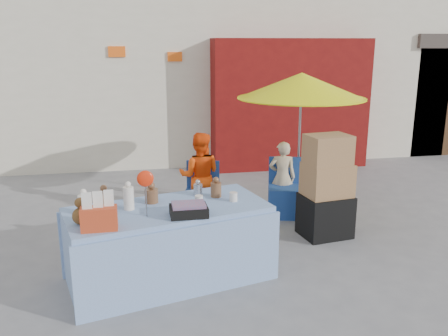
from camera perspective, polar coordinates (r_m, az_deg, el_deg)
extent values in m
plane|color=slate|center=(5.68, -0.21, -11.42)|extent=(80.00, 80.00, 0.00)
cube|color=silver|center=(12.05, -6.54, 13.49)|extent=(12.00, 5.00, 4.50)
cube|color=maroon|center=(9.80, 8.00, 7.58)|extent=(3.20, 0.60, 2.60)
cube|color=#4C331E|center=(13.35, 23.34, 7.99)|extent=(2.60, 3.00, 2.40)
cube|color=#3F3833|center=(13.28, 23.95, 13.76)|extent=(2.80, 3.20, 0.30)
cube|color=#FD6015|center=(9.49, -12.77, 13.50)|extent=(0.32, 0.04, 0.20)
cube|color=#FD6015|center=(9.53, -5.94, 13.18)|extent=(0.28, 0.04, 0.18)
cube|color=#8BACDE|center=(5.21, -6.63, -9.00)|extent=(2.26, 1.42, 0.83)
cube|color=#8BACDE|center=(4.81, -4.74, -11.46)|extent=(2.10, 0.56, 0.77)
cube|color=#8BACDE|center=(5.65, -8.20, -7.42)|extent=(2.10, 0.56, 0.77)
cylinder|color=white|center=(5.01, -16.45, -4.24)|extent=(0.15, 0.15, 0.20)
cylinder|color=brown|center=(5.15, -14.21, -3.69)|extent=(0.16, 0.16, 0.18)
cylinder|color=white|center=(5.02, -11.40, -3.58)|extent=(0.13, 0.13, 0.24)
cylinder|color=brown|center=(5.21, -8.71, -3.32)|extent=(0.17, 0.17, 0.15)
cylinder|color=#B2B2B7|center=(5.40, -3.15, -2.62)|extent=(0.12, 0.12, 0.13)
cylinder|color=brown|center=(5.34, -0.97, -2.62)|extent=(0.15, 0.15, 0.17)
cylinder|color=white|center=(5.10, -3.05, -3.87)|extent=(0.11, 0.11, 0.10)
cylinder|color=white|center=(5.20, 1.14, -3.48)|extent=(0.11, 0.11, 0.10)
sphere|color=brown|center=(4.75, -16.84, -5.54)|extent=(0.17, 0.17, 0.17)
ellipsoid|color=red|center=(4.71, -9.45, -1.27)|extent=(0.17, 0.10, 0.17)
cube|color=#BE3C1C|center=(4.55, -14.79, -5.91)|extent=(0.36, 0.23, 0.22)
cube|color=black|center=(4.78, -4.26, -5.18)|extent=(0.43, 0.35, 0.10)
cube|color=navy|center=(6.87, -2.70, -4.63)|extent=(0.58, 0.57, 0.45)
cube|color=navy|center=(6.95, -2.54, -0.72)|extent=(0.47, 0.16, 0.40)
cube|color=navy|center=(7.14, 7.29, -3.97)|extent=(0.58, 0.57, 0.45)
cube|color=navy|center=(7.23, 7.31, -0.22)|extent=(0.47, 0.16, 0.40)
imported|color=#FF4C0D|center=(6.89, -2.92, -0.96)|extent=(0.72, 0.63, 1.28)
imported|color=#CDB891|center=(7.18, 7.01, -1.13)|extent=(0.46, 0.36, 1.10)
cylinder|color=gray|center=(7.31, 9.01, 2.71)|extent=(0.04, 0.04, 2.00)
cone|color=yellow|center=(7.17, 9.30, 9.75)|extent=(1.90, 1.90, 0.38)
cylinder|color=yellow|center=(7.19, 9.24, 8.32)|extent=(1.90, 1.90, 0.02)
cube|color=black|center=(6.49, 12.07, -5.59)|extent=(0.69, 0.59, 0.56)
cube|color=#A4764A|center=(6.34, 12.31, -1.38)|extent=(0.65, 0.53, 0.43)
cube|color=#A4764A|center=(6.21, 12.40, 2.16)|extent=(0.60, 0.48, 0.38)
ellipsoid|color=yellow|center=(5.75, -8.45, -9.76)|extent=(0.63, 0.52, 0.27)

